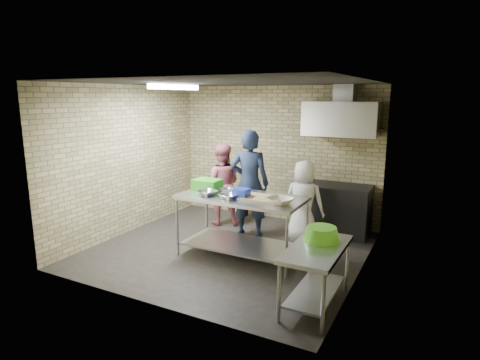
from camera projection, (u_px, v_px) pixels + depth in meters
name	position (u px, v px, depth m)	size (l,w,h in m)	color
floor	(229.00, 249.00, 6.64)	(4.20, 4.20, 0.00)	black
ceiling	(228.00, 82.00, 6.09)	(4.20, 4.20, 0.00)	black
back_wall	(277.00, 154.00, 8.10)	(4.20, 0.06, 2.70)	tan
front_wall	(145.00, 197.00, 4.63)	(4.20, 0.06, 2.70)	tan
left_wall	(128.00, 160.00, 7.31)	(0.06, 4.00, 2.70)	tan
right_wall	(364.00, 182.00, 5.42)	(0.06, 4.00, 2.70)	tan
prep_table	(242.00, 226.00, 6.30)	(1.95, 0.97, 0.97)	silver
side_counter	(316.00, 276.00, 4.80)	(0.60, 1.20, 0.75)	silver
stove	(336.00, 209.00, 7.37)	(1.20, 0.70, 0.90)	black
range_hood	(342.00, 119.00, 7.08)	(1.30, 0.60, 0.60)	silver
hood_duct	(345.00, 93.00, 7.11)	(0.35, 0.30, 0.30)	#A5A8AD
wall_shelf	(360.00, 129.00, 7.14)	(0.80, 0.20, 0.04)	#3F2B19
fluorescent_fixture	(175.00, 87.00, 6.55)	(0.10, 1.25, 0.08)	white
green_crate	(207.00, 185.00, 6.60)	(0.43, 0.32, 0.17)	green
blue_tub	(241.00, 193.00, 6.08)	(0.22, 0.22, 0.14)	blue
cutting_board	(262.00, 198.00, 6.02)	(0.60, 0.45, 0.03)	#D9AF7D
mixing_bowl_a	(207.00, 193.00, 6.24)	(0.30, 0.30, 0.07)	#B0B3B7
mixing_bowl_b	(226.00, 191.00, 6.37)	(0.23, 0.23, 0.07)	silver
mixing_bowl_c	(229.00, 196.00, 6.05)	(0.28, 0.28, 0.07)	silver
ceramic_bowl	(280.00, 201.00, 5.74)	(0.37, 0.37, 0.09)	beige
green_basin	(322.00, 233.00, 4.93)	(0.46, 0.46, 0.17)	#59C626
bottle_red	(347.00, 122.00, 7.23)	(0.07, 0.07, 0.18)	#B22619
man_navy	(250.00, 183.00, 7.15)	(0.70, 0.46, 1.92)	#141A33
woman_pink	(221.00, 184.00, 7.83)	(0.78, 0.61, 1.60)	#C66978
woman_white	(304.00, 202.00, 6.86)	(0.70, 0.46, 1.44)	white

